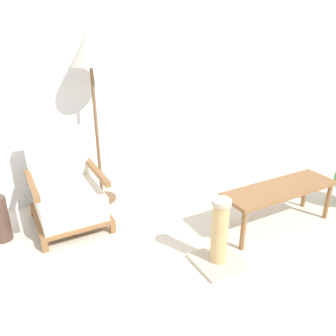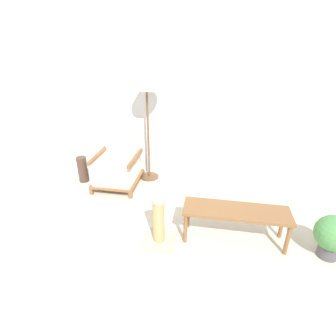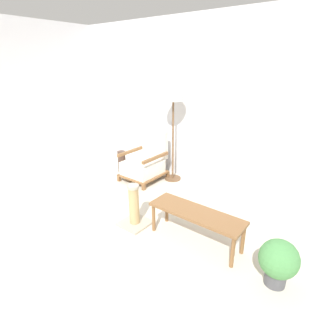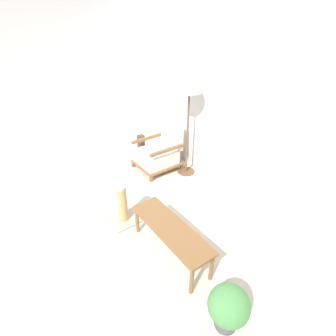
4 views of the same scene
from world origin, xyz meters
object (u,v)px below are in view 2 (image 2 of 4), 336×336
object	(u,v)px
armchair	(118,166)
coffee_table	(236,214)
scratching_post	(159,226)
potted_plant	(333,235)
vase	(83,169)
floor_lamp	(146,85)

from	to	relation	value
armchair	coffee_table	bearing A→B (deg)	-30.67
armchair	scratching_post	size ratio (longest dim) A/B	1.51
coffee_table	potted_plant	size ratio (longest dim) A/B	2.36
coffee_table	vase	distance (m)	2.51
armchair	vase	size ratio (longest dim) A/B	2.09
coffee_table	vase	xyz separation A→B (m)	(-2.30, 0.99, -0.15)
potted_plant	scratching_post	xyz separation A→B (m)	(-1.78, -0.09, -0.06)
armchair	coffee_table	xyz separation A→B (m)	(1.70, -1.01, 0.05)
armchair	floor_lamp	bearing A→B (deg)	34.30
vase	floor_lamp	bearing A→B (deg)	16.82
armchair	scratching_post	bearing A→B (deg)	-53.40
coffee_table	scratching_post	bearing A→B (deg)	-167.40
vase	scratching_post	distance (m)	1.89
potted_plant	vase	bearing A→B (deg)	161.67
floor_lamp	vase	world-z (taller)	floor_lamp
coffee_table	scratching_post	distance (m)	0.85
floor_lamp	scratching_post	distance (m)	2.00
armchair	potted_plant	bearing A→B (deg)	-22.44
floor_lamp	armchair	bearing A→B (deg)	-145.70
potted_plant	scratching_post	size ratio (longest dim) A/B	0.85
armchair	floor_lamp	world-z (taller)	floor_lamp
floor_lamp	scratching_post	world-z (taller)	floor_lamp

